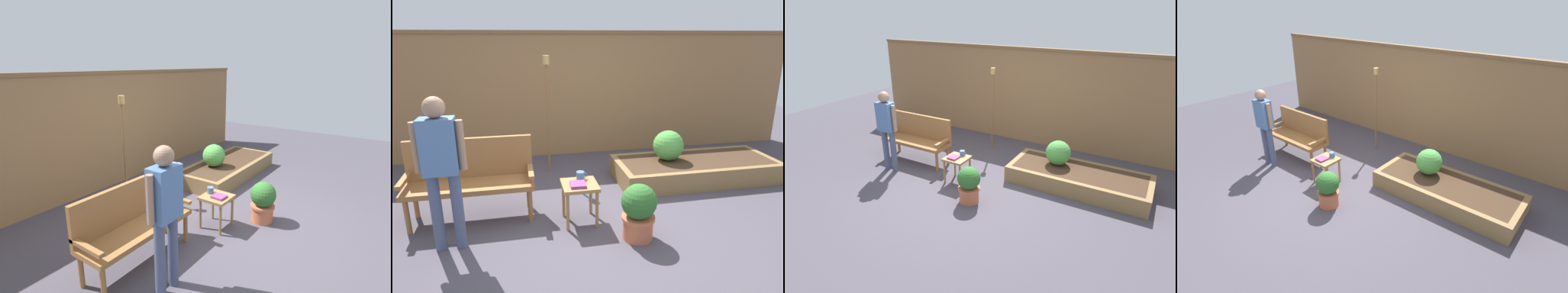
% 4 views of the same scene
% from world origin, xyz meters
% --- Properties ---
extents(ground_plane, '(14.00, 14.00, 0.00)m').
position_xyz_m(ground_plane, '(0.00, 0.00, 0.00)').
color(ground_plane, '#47424C').
extents(fence_back, '(8.40, 0.14, 2.16)m').
position_xyz_m(fence_back, '(0.00, 2.60, 1.09)').
color(fence_back, olive).
rests_on(fence_back, ground_plane).
extents(garden_bench, '(1.44, 0.48, 0.94)m').
position_xyz_m(garden_bench, '(-1.51, 0.48, 0.54)').
color(garden_bench, '#936033').
rests_on(garden_bench, ground_plane).
extents(side_table, '(0.40, 0.40, 0.48)m').
position_xyz_m(side_table, '(-0.29, 0.08, 0.40)').
color(side_table, '#9E7042').
rests_on(side_table, ground_plane).
extents(cup_on_table, '(0.13, 0.10, 0.09)m').
position_xyz_m(cup_on_table, '(-0.26, 0.21, 0.53)').
color(cup_on_table, teal).
rests_on(cup_on_table, side_table).
extents(book_on_table, '(0.18, 0.19, 0.03)m').
position_xyz_m(book_on_table, '(-0.32, 0.02, 0.50)').
color(book_on_table, '#7F3875').
rests_on(book_on_table, side_table).
extents(potted_boxwood, '(0.38, 0.38, 0.62)m').
position_xyz_m(potted_boxwood, '(0.25, -0.39, 0.33)').
color(potted_boxwood, '#C66642').
rests_on(potted_boxwood, ground_plane).
extents(raised_planter_bed, '(2.40, 1.00, 0.30)m').
position_xyz_m(raised_planter_bed, '(1.65, 1.00, 0.15)').
color(raised_planter_bed, olive).
rests_on(raised_planter_bed, ground_plane).
extents(shrub_near_bench, '(0.45, 0.45, 0.45)m').
position_xyz_m(shrub_near_bench, '(1.23, 1.09, 0.52)').
color(shrub_near_bench, brown).
rests_on(shrub_near_bench, raised_planter_bed).
extents(tiki_torch, '(0.10, 0.10, 1.80)m').
position_xyz_m(tiki_torch, '(-0.47, 1.74, 1.23)').
color(tiki_torch, brown).
rests_on(tiki_torch, ground_plane).
extents(person_by_bench, '(0.47, 0.20, 1.56)m').
position_xyz_m(person_by_bench, '(-1.67, -0.18, 0.93)').
color(person_by_bench, '#475170').
rests_on(person_by_bench, ground_plane).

